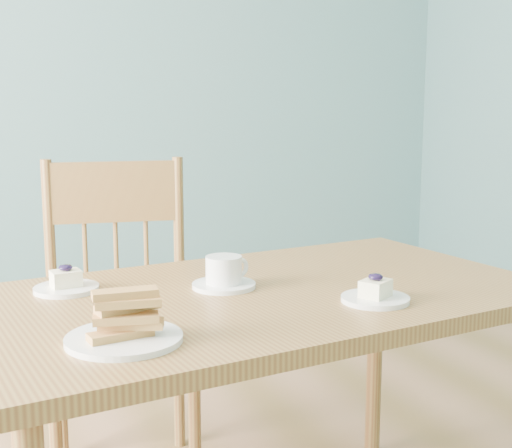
% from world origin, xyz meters
% --- Properties ---
extents(dining_table, '(1.31, 0.84, 0.66)m').
position_xyz_m(dining_table, '(0.21, -0.09, 0.60)').
color(dining_table, olive).
rests_on(dining_table, ground).
extents(dining_chair, '(0.48, 0.46, 0.91)m').
position_xyz_m(dining_chair, '(0.01, 0.46, 0.46)').
color(dining_chair, olive).
rests_on(dining_chair, ground).
extents(cheesecake_plate_near, '(0.14, 0.14, 0.06)m').
position_xyz_m(cheesecake_plate_near, '(0.39, -0.26, 0.68)').
color(cheesecake_plate_near, white).
rests_on(cheesecake_plate_near, dining_table).
extents(cheesecake_plate_far, '(0.14, 0.14, 0.06)m').
position_xyz_m(cheesecake_plate_far, '(-0.19, 0.07, 0.68)').
color(cheesecake_plate_far, white).
rests_on(cheesecake_plate_far, dining_table).
extents(coffee_cup, '(0.14, 0.14, 0.07)m').
position_xyz_m(coffee_cup, '(0.14, -0.03, 0.69)').
color(coffee_cup, white).
rests_on(coffee_cup, dining_table).
extents(biscotti_plate, '(0.20, 0.20, 0.09)m').
position_xyz_m(biscotti_plate, '(-0.15, -0.31, 0.69)').
color(biscotti_plate, white).
rests_on(biscotti_plate, dining_table).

